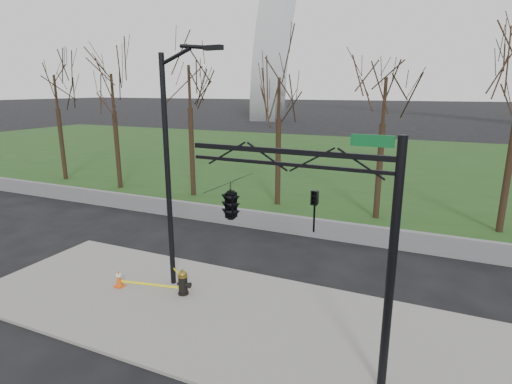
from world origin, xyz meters
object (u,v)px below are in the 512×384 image
at_px(fire_hydrant, 183,283).
at_px(traffic_cone, 119,278).
at_px(traffic_signal_mast, 258,204).
at_px(street_light, 172,157).

xyz_separation_m(fire_hydrant, traffic_cone, (-2.39, -0.47, -0.11)).
distance_m(fire_hydrant, traffic_signal_mast, 5.34).
xyz_separation_m(traffic_cone, street_light, (1.80, 1.00, 4.29)).
relative_size(fire_hydrant, street_light, 0.11).
xyz_separation_m(street_light, traffic_signal_mast, (4.10, -2.24, -0.55)).
xyz_separation_m(fire_hydrant, street_light, (-0.58, 0.53, 4.18)).
height_order(traffic_cone, traffic_signal_mast, traffic_signal_mast).
relative_size(traffic_cone, traffic_signal_mast, 0.10).
bearing_deg(traffic_cone, fire_hydrant, 11.12).
bearing_deg(traffic_signal_mast, street_light, 153.48).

